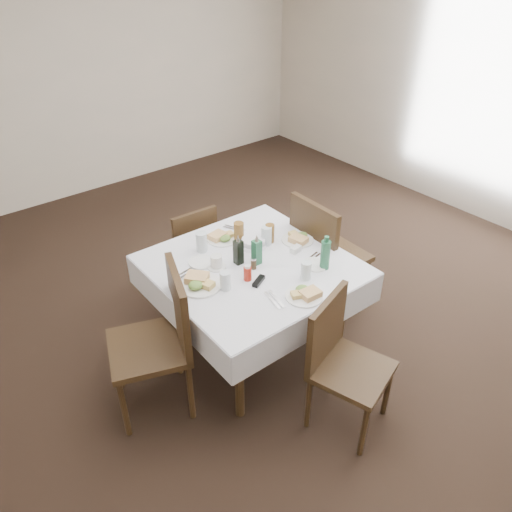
# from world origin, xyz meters

# --- Properties ---
(ground_plane) EXTENTS (7.00, 7.00, 0.00)m
(ground_plane) POSITION_xyz_m (0.00, 0.00, 0.00)
(ground_plane) COLOR black
(room_shell) EXTENTS (6.04, 7.04, 2.80)m
(room_shell) POSITION_xyz_m (0.00, 0.00, 1.71)
(room_shell) COLOR beige
(room_shell) RESTS_ON ground
(dining_table) EXTENTS (1.29, 1.29, 0.76)m
(dining_table) POSITION_xyz_m (-0.24, 0.12, 0.68)
(dining_table) COLOR #311F12
(dining_table) RESTS_ON ground
(chair_north) EXTENTS (0.41, 0.41, 0.84)m
(chair_north) POSITION_xyz_m (-0.21, 0.97, 0.48)
(chair_north) COLOR #311F12
(chair_north) RESTS_ON ground
(chair_south) EXTENTS (0.54, 0.54, 0.91)m
(chair_south) POSITION_xyz_m (-0.22, -0.72, 0.52)
(chair_south) COLOR #311F12
(chair_south) RESTS_ON ground
(chair_east) EXTENTS (0.50, 0.50, 1.03)m
(chair_east) POSITION_xyz_m (0.47, 0.11, 0.59)
(chair_east) COLOR #311F12
(chair_east) RESTS_ON ground
(chair_west) EXTENTS (0.62, 0.62, 1.01)m
(chair_west) POSITION_xyz_m (-0.99, 0.07, 0.58)
(chair_west) COLOR #311F12
(chair_west) RESTS_ON ground
(meal_north) EXTENTS (0.24, 0.24, 0.05)m
(meal_north) POSITION_xyz_m (-0.21, 0.50, 0.78)
(meal_north) COLOR white
(meal_north) RESTS_ON dining_table
(meal_south) EXTENTS (0.24, 0.24, 0.05)m
(meal_south) POSITION_xyz_m (-0.21, -0.37, 0.78)
(meal_south) COLOR white
(meal_south) RESTS_ON dining_table
(meal_east) EXTENTS (0.24, 0.24, 0.05)m
(meal_east) POSITION_xyz_m (0.22, 0.14, 0.78)
(meal_east) COLOR white
(meal_east) RESTS_ON dining_table
(meal_west) EXTENTS (0.27, 0.27, 0.06)m
(meal_west) POSITION_xyz_m (-0.66, 0.13, 0.79)
(meal_west) COLOR white
(meal_west) RESTS_ON dining_table
(side_plate_a) EXTENTS (0.18, 0.18, 0.01)m
(side_plate_a) POSITION_xyz_m (-0.50, 0.35, 0.77)
(side_plate_a) COLOR white
(side_plate_a) RESTS_ON dining_table
(side_plate_b) EXTENTS (0.18, 0.18, 0.01)m
(side_plate_b) POSITION_xyz_m (0.09, -0.17, 0.77)
(side_plate_b) COLOR white
(side_plate_b) RESTS_ON dining_table
(water_n) EXTENTS (0.08, 0.08, 0.15)m
(water_n) POSITION_xyz_m (-0.41, 0.47, 0.84)
(water_n) COLOR silver
(water_n) RESTS_ON dining_table
(water_s) EXTENTS (0.07, 0.07, 0.13)m
(water_s) POSITION_xyz_m (-0.07, -0.24, 0.83)
(water_s) COLOR silver
(water_s) RESTS_ON dining_table
(water_e) EXTENTS (0.08, 0.08, 0.14)m
(water_e) POSITION_xyz_m (0.01, 0.25, 0.83)
(water_e) COLOR silver
(water_e) RESTS_ON dining_table
(water_w) EXTENTS (0.07, 0.07, 0.13)m
(water_w) POSITION_xyz_m (-0.54, 0.00, 0.83)
(water_w) COLOR silver
(water_w) RESTS_ON dining_table
(iced_tea_a) EXTENTS (0.07, 0.07, 0.15)m
(iced_tea_a) POSITION_xyz_m (-0.12, 0.41, 0.84)
(iced_tea_a) COLOR brown
(iced_tea_a) RESTS_ON dining_table
(iced_tea_b) EXTENTS (0.07, 0.07, 0.14)m
(iced_tea_b) POSITION_xyz_m (0.05, 0.26, 0.83)
(iced_tea_b) COLOR brown
(iced_tea_b) RESTS_ON dining_table
(bread_basket) EXTENTS (0.19, 0.19, 0.06)m
(bread_basket) POSITION_xyz_m (-0.09, 0.29, 0.79)
(bread_basket) COLOR silver
(bread_basket) RESTS_ON dining_table
(oil_cruet_dark) EXTENTS (0.05, 0.05, 0.23)m
(oil_cruet_dark) POSITION_xyz_m (-0.30, 0.18, 0.86)
(oil_cruet_dark) COLOR black
(oil_cruet_dark) RESTS_ON dining_table
(oil_cruet_green) EXTENTS (0.05, 0.05, 0.23)m
(oil_cruet_green) POSITION_xyz_m (-0.20, 0.10, 0.86)
(oil_cruet_green) COLOR #276945
(oil_cruet_green) RESTS_ON dining_table
(ketchup_bottle) EXTENTS (0.05, 0.05, 0.11)m
(ketchup_bottle) POSITION_xyz_m (-0.37, -0.01, 0.82)
(ketchup_bottle) COLOR #B62414
(ketchup_bottle) RESTS_ON dining_table
(salt_shaker) EXTENTS (0.03, 0.03, 0.07)m
(salt_shaker) POSITION_xyz_m (-0.33, 0.04, 0.80)
(salt_shaker) COLOR white
(salt_shaker) RESTS_ON dining_table
(pepper_shaker) EXTENTS (0.04, 0.04, 0.09)m
(pepper_shaker) POSITION_xyz_m (-0.26, 0.07, 0.80)
(pepper_shaker) COLOR #3E2F1C
(pepper_shaker) RESTS_ON dining_table
(coffee_mug) EXTENTS (0.14, 0.13, 0.09)m
(coffee_mug) POSITION_xyz_m (-0.45, 0.24, 0.80)
(coffee_mug) COLOR white
(coffee_mug) RESTS_ON dining_table
(sunglasses) EXTENTS (0.13, 0.09, 0.03)m
(sunglasses) POSITION_xyz_m (-0.34, -0.08, 0.78)
(sunglasses) COLOR black
(sunglasses) RESTS_ON dining_table
(green_bottle) EXTENTS (0.06, 0.06, 0.25)m
(green_bottle) POSITION_xyz_m (0.12, -0.23, 0.87)
(green_bottle) COLOR #276945
(green_bottle) RESTS_ON dining_table
(sugar_caddy) EXTENTS (0.09, 0.06, 0.04)m
(sugar_caddy) POSITION_xyz_m (0.10, 0.04, 0.78)
(sugar_caddy) COLOR white
(sugar_caddy) RESTS_ON dining_table
(cutlery_n) EXTENTS (0.11, 0.18, 0.01)m
(cutlery_n) POSITION_xyz_m (-0.05, 0.57, 0.77)
(cutlery_n) COLOR silver
(cutlery_n) RESTS_ON dining_table
(cutlery_s) EXTENTS (0.08, 0.20, 0.01)m
(cutlery_s) POSITION_xyz_m (-0.38, -0.28, 0.77)
(cutlery_s) COLOR silver
(cutlery_s) RESTS_ON dining_table
(cutlery_e) EXTENTS (0.17, 0.08, 0.01)m
(cutlery_e) POSITION_xyz_m (0.13, -0.10, 0.77)
(cutlery_e) COLOR silver
(cutlery_e) RESTS_ON dining_table
(cutlery_w) EXTENTS (0.20, 0.08, 0.01)m
(cutlery_w) POSITION_xyz_m (-0.63, 0.31, 0.77)
(cutlery_w) COLOR silver
(cutlery_w) RESTS_ON dining_table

